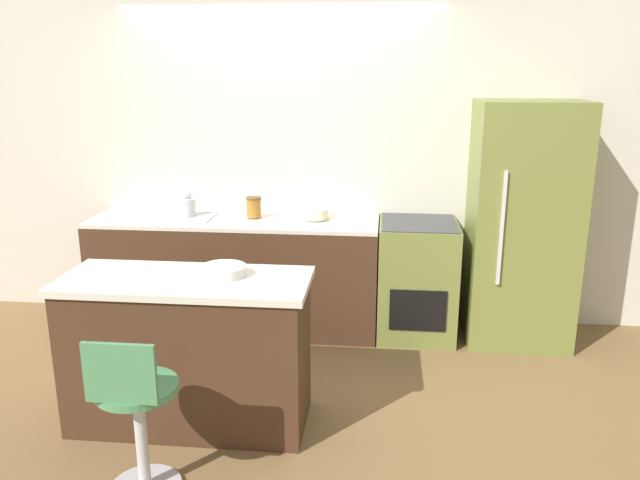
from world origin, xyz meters
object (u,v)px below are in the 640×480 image
stool_chair (137,417)px  kettle (186,205)px  refrigerator (522,225)px  mixing_bowl (316,214)px  oven_range (417,279)px

stool_chair → kettle: (-0.41, 2.14, 0.56)m
refrigerator → stool_chair: size_ratio=2.08×
mixing_bowl → oven_range: bearing=-3.2°
stool_chair → kettle: 2.25m
oven_range → refrigerator: bearing=-0.2°
stool_chair → oven_range: bearing=56.1°
stool_chair → mixing_bowl: 2.29m
stool_chair → mixing_bowl: size_ratio=4.31×
stool_chair → kettle: kettle is taller
stool_chair → refrigerator: bearing=44.0°
mixing_bowl → kettle: bearing=180.0°
refrigerator → kettle: refrigerator is taller
oven_range → stool_chair: oven_range is taller
refrigerator → mixing_bowl: 1.55m
oven_range → stool_chair: bearing=-123.9°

